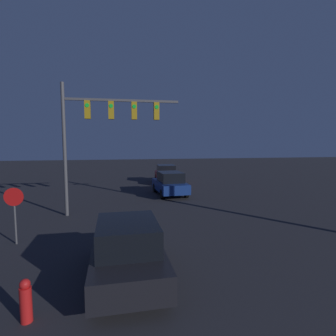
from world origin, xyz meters
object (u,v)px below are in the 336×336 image
Objects in this scene: car_far at (166,174)px; fire_hydrant at (26,301)px; traffic_signal_mast at (102,124)px; car_mid at (170,183)px; stop_sign at (14,205)px; car_near at (127,250)px.

car_far is 4.50× the size of fire_hydrant.
car_far is 11.69m from traffic_signal_mast.
car_mid is 0.63× the size of traffic_signal_mast.
stop_sign is at bearing 111.62° from fire_hydrant.
stop_sign is at bearing 62.56° from car_far.
fire_hydrant is at bearing 74.45° from car_far.
car_far is 19.11m from fire_hydrant.
car_mid is 7.19m from traffic_signal_mast.
fire_hydrant is (-6.20, -18.07, -0.38)m from car_far.
car_near is at bearing -110.24° from car_mid.
car_near is at bearing 79.72° from car_far.
car_near is 17.20m from car_far.
car_mid is at bearing 66.34° from fire_hydrant.
car_far is at bearing 62.49° from traffic_signal_mast.
traffic_signal_mast is at bearing 82.42° from fire_hydrant.
stop_sign is (-8.03, -13.46, 0.62)m from car_far.
traffic_signal_mast reaches higher than stop_sign.
car_mid is at bearing 85.98° from car_far.
fire_hydrant is at bearing -97.58° from traffic_signal_mast.
car_mid is 4.51× the size of fire_hydrant.
stop_sign is (-7.30, -7.88, 0.62)m from car_mid.
car_near is 1.97× the size of stop_sign.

